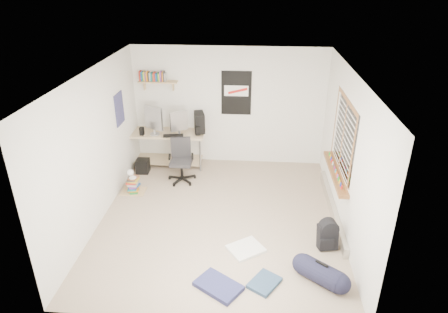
# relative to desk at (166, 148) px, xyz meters

# --- Properties ---
(floor) EXTENTS (4.00, 4.50, 0.01)m
(floor) POSITION_rel_desk_xyz_m (1.35, -2.00, -0.37)
(floor) COLOR gray
(floor) RESTS_ON ground
(ceiling) EXTENTS (4.00, 4.50, 0.01)m
(ceiling) POSITION_rel_desk_xyz_m (1.35, -2.00, 2.14)
(ceiling) COLOR white
(ceiling) RESTS_ON ground
(back_wall) EXTENTS (4.00, 0.01, 2.50)m
(back_wall) POSITION_rel_desk_xyz_m (1.35, 0.25, 0.89)
(back_wall) COLOR silver
(back_wall) RESTS_ON ground
(left_wall) EXTENTS (0.01, 4.50, 2.50)m
(left_wall) POSITION_rel_desk_xyz_m (-0.66, -2.00, 0.89)
(left_wall) COLOR silver
(left_wall) RESTS_ON ground
(right_wall) EXTENTS (0.01, 4.50, 2.50)m
(right_wall) POSITION_rel_desk_xyz_m (3.35, -2.00, 0.89)
(right_wall) COLOR silver
(right_wall) RESTS_ON ground
(desk) EXTENTS (1.81, 1.02, 0.78)m
(desk) POSITION_rel_desk_xyz_m (0.00, 0.00, 0.00)
(desk) COLOR tan
(desk) RESTS_ON floor
(monitor_left) EXTENTS (0.44, 0.30, 0.49)m
(monitor_left) POSITION_rel_desk_xyz_m (-0.16, -0.21, 0.66)
(monitor_left) COLOR #939296
(monitor_left) RESTS_ON desk
(monitor_right) EXTENTS (0.36, 0.28, 0.41)m
(monitor_right) POSITION_rel_desk_xyz_m (0.37, -0.24, 0.62)
(monitor_right) COLOR #9A9A9E
(monitor_right) RESTS_ON desk
(pc_tower) EXTENTS (0.28, 0.42, 0.40)m
(pc_tower) POSITION_rel_desk_xyz_m (0.75, 0.00, 0.62)
(pc_tower) COLOR black
(pc_tower) RESTS_ON desk
(keyboard) EXTENTS (0.43, 0.21, 0.02)m
(keyboard) POSITION_rel_desk_xyz_m (0.25, -0.31, 0.42)
(keyboard) COLOR black
(keyboard) RESTS_ON desk
(speaker_left) EXTENTS (0.09, 0.09, 0.16)m
(speaker_left) POSITION_rel_desk_xyz_m (-0.40, -0.30, 0.50)
(speaker_left) COLOR black
(speaker_left) RESTS_ON desk
(speaker_right) EXTENTS (0.12, 0.12, 0.19)m
(speaker_right) POSITION_rel_desk_xyz_m (0.73, -0.20, 0.51)
(speaker_right) COLOR black
(speaker_right) RESTS_ON desk
(office_chair) EXTENTS (0.66, 0.66, 0.88)m
(office_chair) POSITION_rel_desk_xyz_m (0.48, -0.76, 0.12)
(office_chair) COLOR #262528
(office_chair) RESTS_ON floor
(wall_shelf) EXTENTS (0.80, 0.22, 0.24)m
(wall_shelf) POSITION_rel_desk_xyz_m (-0.10, 0.14, 1.42)
(wall_shelf) COLOR tan
(wall_shelf) RESTS_ON back_wall
(poster_back_wall) EXTENTS (0.62, 0.03, 0.92)m
(poster_back_wall) POSITION_rel_desk_xyz_m (1.50, 0.23, 1.19)
(poster_back_wall) COLOR black
(poster_back_wall) RESTS_ON back_wall
(poster_left_wall) EXTENTS (0.02, 0.42, 0.60)m
(poster_left_wall) POSITION_rel_desk_xyz_m (-0.64, -0.80, 1.14)
(poster_left_wall) COLOR navy
(poster_left_wall) RESTS_ON left_wall
(window) EXTENTS (0.10, 1.50, 1.26)m
(window) POSITION_rel_desk_xyz_m (3.30, -1.70, 1.08)
(window) COLOR brown
(window) RESTS_ON right_wall
(baseboard_heater) EXTENTS (0.08, 2.50, 0.18)m
(baseboard_heater) POSITION_rel_desk_xyz_m (3.30, -1.70, -0.28)
(baseboard_heater) COLOR #B7B2A8
(baseboard_heater) RESTS_ON floor
(backpack) EXTENTS (0.33, 0.28, 0.39)m
(backpack) POSITION_rel_desk_xyz_m (3.06, -2.68, -0.16)
(backpack) COLOR black
(backpack) RESTS_ON floor
(duffel_bag) EXTENTS (0.41, 0.41, 0.58)m
(duffel_bag) POSITION_rel_desk_xyz_m (2.86, -3.44, -0.22)
(duffel_bag) COLOR black
(duffel_bag) RESTS_ON floor
(tshirt) EXTENTS (0.65, 0.63, 0.04)m
(tshirt) POSITION_rel_desk_xyz_m (1.83, -2.84, -0.34)
(tshirt) COLOR silver
(tshirt) RESTS_ON floor
(jeans_a) EXTENTS (0.72, 0.66, 0.07)m
(jeans_a) POSITION_rel_desk_xyz_m (1.49, -3.67, -0.33)
(jeans_a) COLOR #22254E
(jeans_a) RESTS_ON floor
(jeans_b) EXTENTS (0.50, 0.54, 0.05)m
(jeans_b) POSITION_rel_desk_xyz_m (2.10, -3.55, -0.34)
(jeans_b) COLOR navy
(jeans_b) RESTS_ON floor
(book_stack) EXTENTS (0.52, 0.48, 0.29)m
(book_stack) POSITION_rel_desk_xyz_m (-0.38, -1.27, -0.21)
(book_stack) COLOR brown
(book_stack) RESTS_ON floor
(desk_lamp) EXTENTS (0.18, 0.25, 0.22)m
(desk_lamp) POSITION_rel_desk_xyz_m (-0.36, -1.29, 0.02)
(desk_lamp) COLOR white
(desk_lamp) RESTS_ON book_stack
(subwoofer) EXTENTS (0.26, 0.26, 0.29)m
(subwoofer) POSITION_rel_desk_xyz_m (-0.40, -0.46, -0.22)
(subwoofer) COLOR black
(subwoofer) RESTS_ON floor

